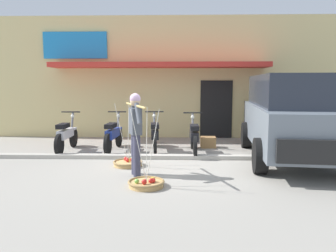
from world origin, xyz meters
TOP-DOWN VIEW (x-y plane):
  - ground_plane at (0.00, 0.00)m, footprint 90.00×90.00m
  - sidewalk_curb at (0.00, 0.70)m, footprint 20.00×0.24m
  - fruit_vendor at (-0.44, -0.83)m, footprint 0.61×1.56m
  - fruit_basket_left_side at (-0.15, -1.61)m, footprint 0.68×0.68m
  - fruit_basket_right_side at (-0.73, -0.06)m, footprint 0.68×0.68m
  - motorcycle_nearest_shop at (-2.70, 1.56)m, footprint 0.54×1.82m
  - motorcycle_second_in_row at (-1.40, 1.66)m, footprint 0.54×1.82m
  - motorcycle_third_in_row at (-0.23, 1.70)m, footprint 0.54×1.82m
  - motorcycle_end_of_row at (0.86, 1.39)m, footprint 0.54×1.82m
  - parked_truck at (3.26, 0.77)m, footprint 2.53×4.97m
  - storefront_building at (-0.20, 6.56)m, footprint 13.00×6.00m
  - wooden_crate at (1.32, 2.23)m, footprint 0.44×0.36m

SIDE VIEW (x-z plane):
  - ground_plane at x=0.00m, z-range 0.00..0.00m
  - sidewalk_curb at x=0.00m, z-range 0.00..0.10m
  - fruit_basket_left_side at x=-0.15m, z-range -0.65..0.80m
  - fruit_basket_right_side at x=-0.73m, z-range -0.65..0.80m
  - wooden_crate at x=1.32m, z-range 0.00..0.32m
  - motorcycle_nearest_shop at x=-2.70m, z-range -0.09..1.00m
  - motorcycle_second_in_row at x=-1.40m, z-range -0.09..1.00m
  - motorcycle_third_in_row at x=-0.23m, z-range -0.09..1.00m
  - motorcycle_end_of_row at x=0.86m, z-range -0.09..1.00m
  - fruit_vendor at x=-0.44m, z-range 0.13..1.83m
  - parked_truck at x=3.26m, z-range 0.08..2.18m
  - storefront_building at x=-0.20m, z-range 0.00..4.20m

